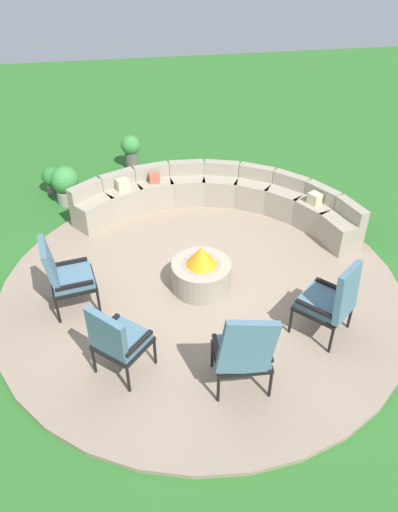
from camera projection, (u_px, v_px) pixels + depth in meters
The scene contains 11 objects.
ground_plane at pixel (201, 290), 7.08m from camera, with size 24.00×24.00×0.00m, color #2D6B28.
patio_circle at pixel (201, 288), 7.06m from camera, with size 5.65×5.65×0.06m, color gray.
fire_pit at pixel (201, 272), 6.88m from camera, with size 0.83×0.83×0.68m.
curved_stone_bench at pixel (217, 199), 8.41m from camera, with size 4.47×2.32×0.70m.
lounge_chair_front_left at pixel (64, 274), 6.38m from camera, with size 0.69×0.65×1.06m.
lounge_chair_front_right at pixel (117, 339), 5.48m from camera, with size 0.75×0.77×1.05m.
lounge_chair_back_left at pixel (244, 352), 5.28m from camera, with size 0.66×0.57×1.17m.
lounge_chair_back_right at pixel (332, 300), 5.98m from camera, with size 0.82×0.85×1.10m.
potted_plant_0 at pixel (131, 149), 9.91m from camera, with size 0.38×0.38×0.67m.
potted_plant_1 at pixel (66, 184), 8.80m from camera, with size 0.48×0.48×0.70m.
potted_plant_3 at pixel (52, 178), 9.14m from camera, with size 0.36×0.36×0.52m.
Camera 1 is at (-0.91, -5.30, 4.62)m, focal length 34.89 mm.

